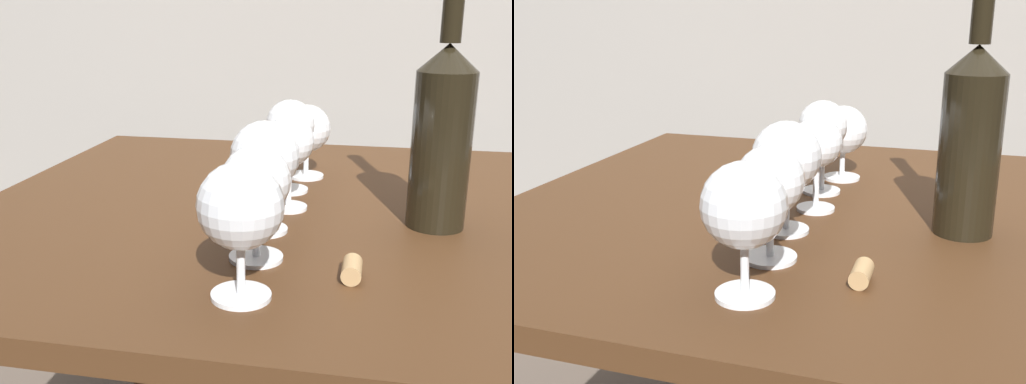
# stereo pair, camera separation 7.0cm
# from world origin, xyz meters

# --- Properties ---
(dining_table) EXTENTS (1.11, 0.87, 0.70)m
(dining_table) POSITION_xyz_m (0.00, 0.00, 0.61)
(dining_table) COLOR #472B16
(dining_table) RESTS_ON ground_plane
(wine_glass_white) EXTENTS (0.09, 0.09, 0.14)m
(wine_glass_white) POSITION_xyz_m (-0.09, -0.31, 0.80)
(wine_glass_white) COLOR white
(wine_glass_white) RESTS_ON dining_table
(wine_glass_port) EXTENTS (0.08, 0.08, 0.14)m
(wine_glass_port) POSITION_xyz_m (-0.10, -0.21, 0.80)
(wine_glass_port) COLOR white
(wine_glass_port) RESTS_ON dining_table
(wine_glass_chardonnay) EXTENTS (0.09, 0.09, 0.15)m
(wine_glass_chardonnay) POSITION_xyz_m (-0.10, -0.12, 0.80)
(wine_glass_chardonnay) COLOR white
(wine_glass_chardonnay) RESTS_ON dining_table
(wine_glass_cabernet) EXTENTS (0.07, 0.07, 0.14)m
(wine_glass_cabernet) POSITION_xyz_m (-0.09, -0.02, 0.80)
(wine_glass_cabernet) COLOR white
(wine_glass_cabernet) RESTS_ON dining_table
(wine_glass_pinot) EXTENTS (0.08, 0.08, 0.15)m
(wine_glass_pinot) POSITION_xyz_m (-0.10, 0.07, 0.81)
(wine_glass_pinot) COLOR white
(wine_glass_pinot) RESTS_ON dining_table
(wine_glass_merlot) EXTENTS (0.08, 0.08, 0.13)m
(wine_glass_merlot) POSITION_xyz_m (-0.08, 0.16, 0.79)
(wine_glass_merlot) COLOR white
(wine_glass_merlot) RESTS_ON dining_table
(wine_bottle) EXTENTS (0.08, 0.08, 0.34)m
(wine_bottle) POSITION_xyz_m (0.12, -0.05, 0.83)
(wine_bottle) COLOR black
(wine_bottle) RESTS_ON dining_table
(cork) EXTENTS (0.02, 0.04, 0.02)m
(cork) POSITION_xyz_m (0.02, -0.25, 0.71)
(cork) COLOR tan
(cork) RESTS_ON dining_table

